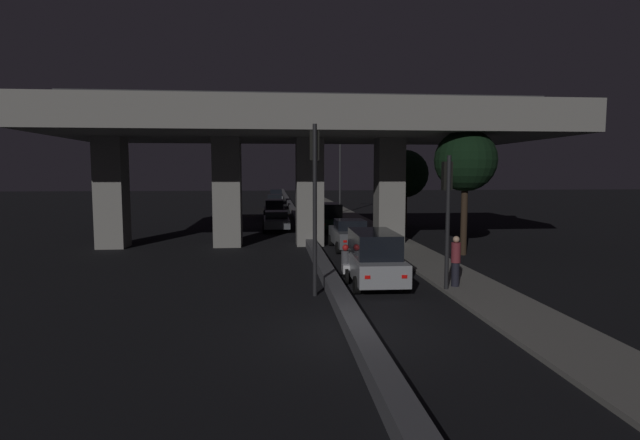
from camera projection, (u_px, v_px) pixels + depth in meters
ground_plane at (355, 334)px, 12.55m from camera, size 200.00×200.00×0.00m
median_divider at (295, 213)px, 47.21m from camera, size 0.55×126.00×0.42m
sidewalk_right at (357, 221)px, 40.74m from camera, size 2.33×126.00×0.13m
elevated_overpass at (304, 131)px, 27.36m from camera, size 26.71×11.24×8.38m
traffic_light_left_of_median at (315, 180)px, 16.15m from camera, size 0.30×0.49×5.59m
traffic_light_right_of_median at (447, 199)px, 16.64m from camera, size 0.30×0.49×4.61m
street_lamp at (337, 167)px, 48.31m from camera, size 1.91×0.32×7.84m
car_silver_lead at (374, 257)px, 18.03m from camera, size 1.94×4.25×1.92m
car_grey_second at (350, 235)px, 26.20m from camera, size 1.92×4.25×1.59m
car_dark_green_third at (330, 217)px, 34.62m from camera, size 1.86×3.97×1.91m
car_dark_red_fourth at (323, 213)px, 41.02m from camera, size 2.11×4.06×1.42m
car_dark_red_fifth at (310, 205)px, 49.80m from camera, size 2.01×4.22×1.60m
car_grey_lead_oncoming at (276, 220)px, 35.05m from camera, size 1.96×4.81×1.34m
car_black_second_oncoming at (274, 209)px, 44.01m from camera, size 1.97×4.67×1.66m
car_taxi_yellow_third_oncoming at (275, 201)px, 55.05m from camera, size 1.92×4.38×1.63m
car_grey_fourth_oncoming at (276, 196)px, 65.00m from camera, size 1.90×4.68×1.86m
motorcycle_white_filtering_near at (345, 265)px, 18.63m from camera, size 0.34×1.75×1.37m
pedestrian_on_sidewalk at (456, 261)px, 17.15m from camera, size 0.32×0.32×1.75m
roadside_tree_kerbside_near at (466, 161)px, 24.13m from camera, size 3.01×3.01×6.14m
roadside_tree_kerbside_mid at (404, 174)px, 37.01m from camera, size 3.54×3.54×5.72m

